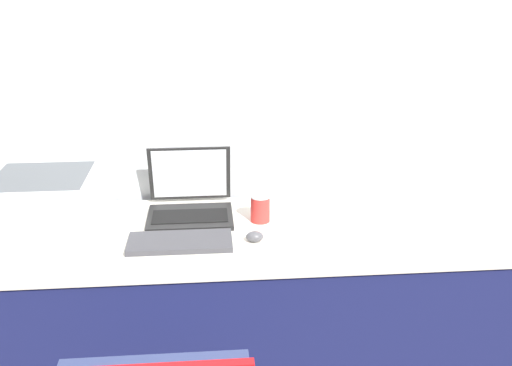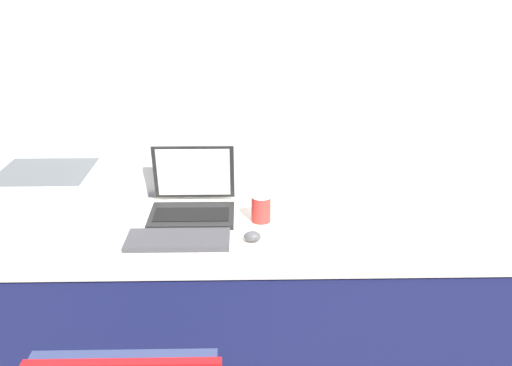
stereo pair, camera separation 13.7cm
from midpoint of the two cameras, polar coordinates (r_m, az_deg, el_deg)
The scene contains 7 objects.
wall_back at distance 2.55m, azimuth 0.19°, elevation 11.14°, with size 8.00×0.05×2.60m.
table at distance 2.49m, azimuth 1.04°, elevation -12.17°, with size 2.49×0.70×0.74m.
printer at distance 2.41m, azimuth -20.83°, elevation -1.51°, with size 0.42×0.43×0.23m.
laptop_left at distance 2.45m, azimuth -7.90°, elevation -1.71°, with size 0.34×0.32×0.26m.
external_keyboard at distance 2.21m, azimuth -9.02°, elevation -5.59°, with size 0.38×0.17×0.02m.
coffee_cup at distance 2.36m, azimuth -1.26°, elevation -2.41°, with size 0.08×0.08×0.11m.
mouse at distance 2.20m, azimuth -1.91°, elevation -5.14°, with size 0.06×0.05×0.04m.
Camera 1 is at (-0.29, -1.75, 1.70)m, focal length 42.00 mm.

